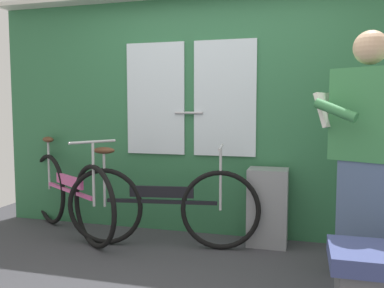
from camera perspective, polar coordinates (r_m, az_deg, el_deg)
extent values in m
cube|color=#38383D|center=(3.06, -2.99, -19.30)|extent=(5.50, 4.09, 0.04)
cube|color=#2D6B42|center=(3.99, 2.59, 3.72)|extent=(4.50, 0.08, 2.30)
cube|color=silver|center=(4.10, -5.12, 6.31)|extent=(0.60, 0.02, 1.10)
cube|color=silver|center=(3.91, 4.60, 6.37)|extent=(0.60, 0.02, 1.10)
cylinder|color=#B2B2B7|center=(3.97, -0.45, 4.38)|extent=(0.28, 0.02, 0.02)
torus|color=black|center=(3.75, -13.53, -8.46)|extent=(0.65, 0.45, 0.75)
torus|color=black|center=(4.66, -19.29, -5.95)|extent=(0.65, 0.45, 0.75)
cube|color=#D14C93|center=(4.18, -16.75, -6.28)|extent=(0.82, 0.56, 0.03)
cube|color=#D14C93|center=(4.17, -16.78, -4.95)|extent=(0.48, 0.33, 0.10)
cylinder|color=#B7B7BC|center=(4.61, -19.38, -2.70)|extent=(0.02, 0.02, 0.53)
ellipsoid|color=brown|center=(4.59, -19.48, 0.59)|extent=(0.22, 0.19, 0.06)
cylinder|color=#B7B7BC|center=(3.69, -13.62, -4.14)|extent=(0.02, 0.02, 0.57)
cylinder|color=#B7B7BC|center=(3.66, -13.72, 0.30)|extent=(0.27, 0.38, 0.02)
torus|color=black|center=(3.61, 3.98, -9.21)|extent=(0.70, 0.14, 0.70)
torus|color=black|center=(3.81, -12.08, -8.53)|extent=(0.70, 0.14, 0.70)
cube|color=black|center=(3.66, -4.29, -8.04)|extent=(0.99, 0.17, 0.03)
cube|color=black|center=(3.64, -4.30, -6.68)|extent=(0.57, 0.11, 0.10)
cylinder|color=#B7B7BC|center=(3.76, -12.16, -4.76)|extent=(0.02, 0.02, 0.51)
ellipsoid|color=brown|center=(3.73, -12.23, -0.89)|extent=(0.21, 0.12, 0.06)
cylinder|color=#B7B7BC|center=(3.55, 4.01, -4.91)|extent=(0.02, 0.02, 0.55)
cylinder|color=#B7B7BC|center=(3.52, 4.04, -0.49)|extent=(0.09, 0.44, 0.02)
cube|color=slate|center=(3.22, 22.92, -9.88)|extent=(0.39, 0.32, 0.87)
cube|color=#387F47|center=(3.11, 23.40, 3.77)|extent=(0.53, 0.40, 0.65)
sphere|color=tan|center=(3.14, 23.71, 12.25)|extent=(0.24, 0.24, 0.24)
cube|color=silver|center=(3.22, 18.71, 4.53)|extent=(0.25, 0.35, 0.26)
cylinder|color=#387F47|center=(2.96, 19.44, 4.49)|extent=(0.30, 0.20, 0.17)
cylinder|color=#387F47|center=(3.37, 22.42, 4.43)|extent=(0.30, 0.20, 0.17)
cube|color=gray|center=(3.79, 10.53, -8.65)|extent=(0.35, 0.28, 0.70)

